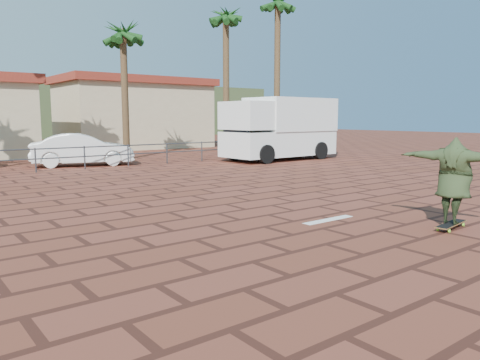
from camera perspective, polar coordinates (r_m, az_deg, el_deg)
name	(u,v)px	position (r m, az deg, el deg)	size (l,w,h in m)	color
ground	(268,215)	(10.80, 3.48, -4.28)	(120.00, 120.00, 0.00)	brown
paint_stripe	(329,220)	(10.45, 10.74, -4.79)	(1.40, 0.22, 0.01)	white
guardrail	(84,153)	(21.18, -18.44, 3.09)	(24.06, 0.06, 1.00)	#47494F
palm_center	(123,37)	(26.00, -14.08, 16.60)	(2.40, 2.40, 7.75)	brown
palm_right	(226,21)	(27.65, -1.73, 18.84)	(2.40, 2.40, 9.05)	brown
palm_far_right	(278,8)	(28.94, 4.63, 20.20)	(2.40, 2.40, 10.05)	brown
building_east	(135,113)	(35.27, -12.73, 8.00)	(10.60, 6.60, 5.00)	beige
longboard	(451,224)	(10.39, 24.34, -4.94)	(1.13, 0.39, 0.11)	olive
skateboarder	(454,181)	(10.24, 24.62, -0.08)	(2.13, 0.58, 1.74)	#2C3B1F
campervan	(280,127)	(24.79, 4.93, 6.41)	(6.28, 2.87, 3.22)	white
car_white	(82,150)	(22.72, -18.67, 3.52)	(1.57, 4.51, 1.48)	white
street_sign	(305,132)	(25.64, 7.90, 5.82)	(0.41, 0.14, 2.05)	gray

